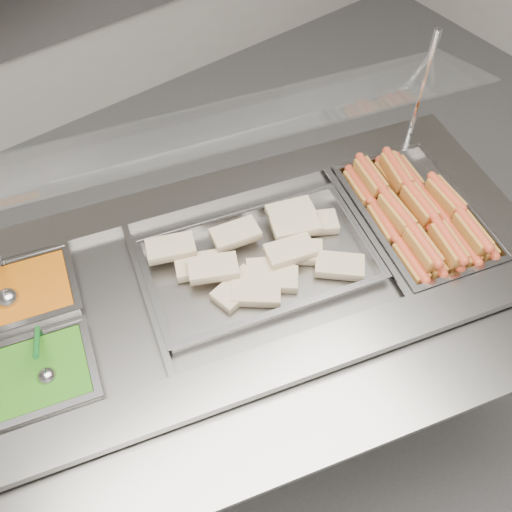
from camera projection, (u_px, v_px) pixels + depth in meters
ground at (308, 416)px, 2.56m from camera, size 6.00×6.00×0.00m
steam_counter at (243, 337)px, 2.26m from camera, size 2.17×1.39×0.96m
tray_rail at (307, 421)px, 1.61m from camera, size 1.92×0.87×0.06m
sneeze_guard at (211, 129)px, 1.70m from camera, size 1.78×0.77×0.47m
pan_hotdogs at (414, 219)px, 2.06m from camera, size 0.51×0.66×0.11m
pan_wraps at (259, 265)px, 1.92m from camera, size 0.81×0.61×0.07m
pan_beans at (26, 298)px, 1.85m from camera, size 0.38×0.33×0.11m
pan_peas at (40, 380)px, 1.68m from camera, size 0.38×0.33×0.11m
hotdogs_in_buns at (418, 214)px, 2.01m from camera, size 0.40×0.61×0.13m
tortilla_wraps at (264, 255)px, 1.90m from camera, size 0.66×0.54×0.07m
ladle at (8, 297)px, 1.79m from camera, size 0.09×0.20×0.16m
serving_spoon at (46, 370)px, 1.64m from camera, size 0.08×0.19×0.14m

